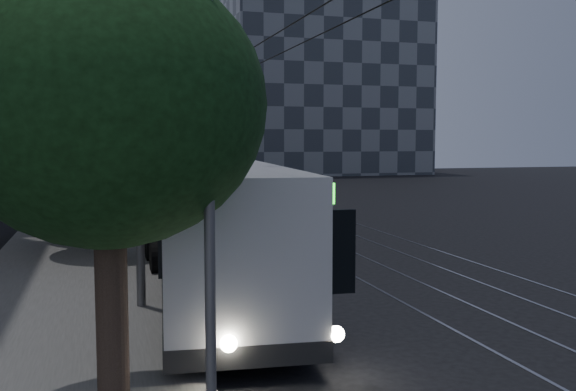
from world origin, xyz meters
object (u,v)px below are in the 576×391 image
(pickup_silver, at_px, (154,206))
(streetlamp_near, at_px, (155,42))
(trolleybus, at_px, (215,225))
(car_white_c, at_px, (138,188))
(car_white_d, at_px, (158,184))
(streetlamp_far, at_px, (121,103))
(car_white_a, at_px, (154,200))
(car_white_b, at_px, (142,192))

(pickup_silver, distance_m, streetlamp_near, 16.76)
(trolleybus, height_order, car_white_c, trolleybus)
(pickup_silver, relative_size, car_white_d, 1.51)
(trolleybus, bearing_deg, streetlamp_near, -134.74)
(car_white_d, bearing_deg, streetlamp_far, -139.09)
(car_white_a, distance_m, car_white_d, 13.62)
(streetlamp_near, bearing_deg, car_white_c, 87.85)
(car_white_c, bearing_deg, car_white_d, 77.68)
(car_white_b, distance_m, streetlamp_far, 5.92)
(trolleybus, relative_size, streetlamp_near, 1.29)
(car_white_a, bearing_deg, car_white_c, 89.86)
(trolleybus, bearing_deg, car_white_c, 95.78)
(car_white_b, xyz_separation_m, car_white_c, (0.00, 4.01, -0.06))
(trolleybus, height_order, car_white_a, trolleybus)
(streetlamp_far, bearing_deg, car_white_a, -80.62)
(car_white_d, relative_size, streetlamp_near, 0.38)
(car_white_c, height_order, streetlamp_near, streetlamp_near)
(pickup_silver, relative_size, car_white_c, 1.36)
(streetlamp_near, bearing_deg, trolleybus, 40.32)
(car_white_b, relative_size, car_white_c, 1.23)
(car_white_a, relative_size, streetlamp_far, 0.45)
(pickup_silver, xyz_separation_m, car_white_d, (1.60, 16.94, -0.15))
(trolleybus, xyz_separation_m, car_white_a, (-0.15, 18.00, -0.99))
(car_white_a, height_order, streetlamp_near, streetlamp_near)
(car_white_b, xyz_separation_m, car_white_d, (1.60, 7.88, -0.11))
(trolleybus, bearing_deg, car_white_b, 95.93)
(car_white_d, bearing_deg, pickup_silver, -119.60)
(pickup_silver, height_order, car_white_c, pickup_silver)
(car_white_c, height_order, car_white_d, car_white_c)
(car_white_b, distance_m, car_white_c, 4.01)
(car_white_b, relative_size, streetlamp_near, 0.52)
(pickup_silver, xyz_separation_m, car_white_a, (0.25, 3.39, -0.02))
(trolleybus, relative_size, car_white_d, 3.40)
(pickup_silver, xyz_separation_m, streetlamp_near, (-1.09, -15.88, 5.25))
(pickup_silver, distance_m, car_white_d, 17.02)
(car_white_c, distance_m, car_white_d, 4.19)
(car_white_a, xyz_separation_m, car_white_d, (1.35, 13.55, -0.13))
(car_white_d, height_order, streetlamp_far, streetlamp_far)
(trolleybus, xyz_separation_m, car_white_b, (-0.41, 23.68, -1.01))
(car_white_a, distance_m, streetlamp_near, 20.02)
(car_white_c, bearing_deg, streetlamp_far, -109.50)
(car_white_a, relative_size, car_white_d, 1.20)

